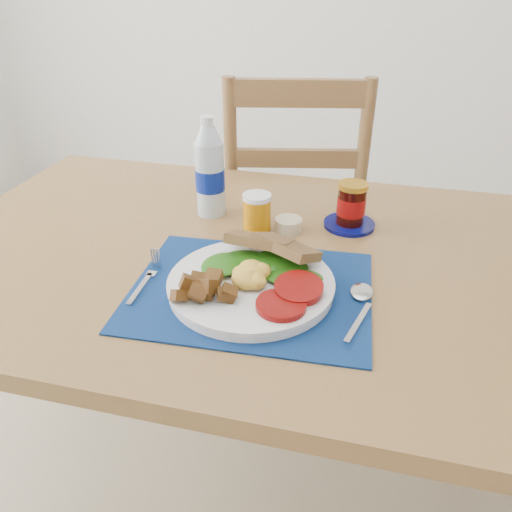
{
  "coord_description": "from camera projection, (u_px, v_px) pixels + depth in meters",
  "views": [
    {
      "loc": [
        0.25,
        -0.7,
        1.29
      ],
      "look_at": [
        0.05,
        0.09,
        0.8
      ],
      "focal_mm": 35.0,
      "sensor_mm": 36.0,
      "label": 1
    }
  ],
  "objects": [
    {
      "name": "juice_glass",
      "position": [
        257.0,
        215.0,
        1.12
      ],
      "size": [
        0.06,
        0.06,
        0.09
      ],
      "primitive_type": "cylinder",
      "color": "#BE6F05",
      "rests_on": "table"
    },
    {
      "name": "chair_far",
      "position": [
        293.0,
        192.0,
        1.69
      ],
      "size": [
        0.54,
        0.52,
        1.23
      ],
      "rotation": [
        0.0,
        0.0,
        3.35
      ],
      "color": "brown",
      "rests_on": "ground"
    },
    {
      "name": "jam_on_saucer",
      "position": [
        351.0,
        208.0,
        1.15
      ],
      "size": [
        0.12,
        0.12,
        0.11
      ],
      "color": "#050A55",
      "rests_on": "table"
    },
    {
      "name": "ramekin",
      "position": [
        288.0,
        225.0,
        1.14
      ],
      "size": [
        0.06,
        0.06,
        0.03
      ],
      "primitive_type": "cylinder",
      "color": "#C5B690",
      "rests_on": "table"
    },
    {
      "name": "water_bottle",
      "position": [
        210.0,
        173.0,
        1.18
      ],
      "size": [
        0.07,
        0.07,
        0.24
      ],
      "color": "#ADBFCC",
      "rests_on": "table"
    },
    {
      "name": "breakfast_plate",
      "position": [
        247.0,
        281.0,
        0.92
      ],
      "size": [
        0.31,
        0.31,
        0.07
      ],
      "rotation": [
        0.0,
        0.0,
        -0.26
      ],
      "color": "silver",
      "rests_on": "placemat"
    },
    {
      "name": "spoon",
      "position": [
        360.0,
        301.0,
        0.9
      ],
      "size": [
        0.04,
        0.18,
        0.01
      ],
      "rotation": [
        0.0,
        0.0,
        -0.27
      ],
      "color": "#B2B5BA",
      "rests_on": "placemat"
    },
    {
      "name": "table",
      "position": [
        245.0,
        282.0,
        1.12
      ],
      "size": [
        1.4,
        0.9,
        0.75
      ],
      "color": "brown",
      "rests_on": "ground"
    },
    {
      "name": "fork",
      "position": [
        147.0,
        279.0,
        0.96
      ],
      "size": [
        0.02,
        0.15,
        0.0
      ],
      "rotation": [
        0.0,
        0.0,
        0.04
      ],
      "color": "#B2B5BA",
      "rests_on": "placemat"
    },
    {
      "name": "placemat",
      "position": [
        251.0,
        290.0,
        0.94
      ],
      "size": [
        0.46,
        0.37,
        0.0
      ],
      "primitive_type": "cube",
      "rotation": [
        0.0,
        0.0,
        0.05
      ],
      "color": "black",
      "rests_on": "table"
    }
  ]
}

